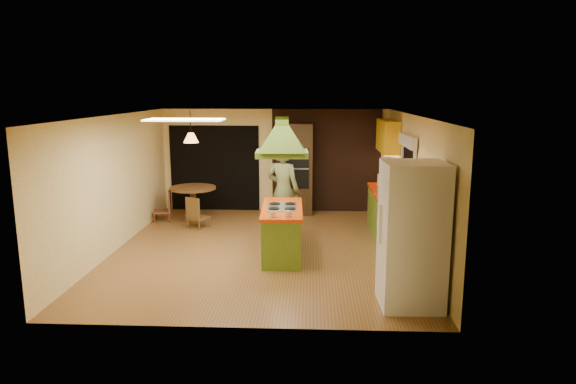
{
  "coord_description": "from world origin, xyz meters",
  "views": [
    {
      "loc": [
        0.89,
        -9.22,
        2.93
      ],
      "look_at": [
        0.48,
        -0.22,
        1.15
      ],
      "focal_mm": 32.0,
      "sensor_mm": 36.0,
      "label": 1
    }
  ],
  "objects_px": {
    "dining_table": "(193,197)",
    "refrigerator": "(412,235)",
    "canister_large": "(381,180)",
    "kitchen_island": "(282,231)",
    "wall_oven": "(297,169)",
    "man": "(283,191)"
  },
  "relations": [
    {
      "from": "refrigerator",
      "to": "kitchen_island",
      "type": "bearing_deg",
      "value": 129.53
    },
    {
      "from": "wall_oven",
      "to": "canister_large",
      "type": "height_order",
      "value": "wall_oven"
    },
    {
      "from": "canister_large",
      "to": "kitchen_island",
      "type": "bearing_deg",
      "value": -133.94
    },
    {
      "from": "wall_oven",
      "to": "dining_table",
      "type": "distance_m",
      "value": 2.55
    },
    {
      "from": "kitchen_island",
      "to": "man",
      "type": "bearing_deg",
      "value": 90.38
    },
    {
      "from": "kitchen_island",
      "to": "dining_table",
      "type": "height_order",
      "value": "kitchen_island"
    },
    {
      "from": "wall_oven",
      "to": "man",
      "type": "bearing_deg",
      "value": -97.08
    },
    {
      "from": "man",
      "to": "dining_table",
      "type": "distance_m",
      "value": 2.49
    },
    {
      "from": "refrigerator",
      "to": "canister_large",
      "type": "distance_m",
      "value": 4.22
    },
    {
      "from": "canister_large",
      "to": "man",
      "type": "bearing_deg",
      "value": -157.37
    },
    {
      "from": "man",
      "to": "canister_large",
      "type": "height_order",
      "value": "man"
    },
    {
      "from": "dining_table",
      "to": "canister_large",
      "type": "xyz_separation_m",
      "value": [
        4.21,
        -0.37,
        0.49
      ]
    },
    {
      "from": "dining_table",
      "to": "refrigerator",
      "type": "bearing_deg",
      "value": -48.34
    },
    {
      "from": "kitchen_island",
      "to": "refrigerator",
      "type": "xyz_separation_m",
      "value": [
        1.89,
        -2.11,
        0.55
      ]
    },
    {
      "from": "dining_table",
      "to": "wall_oven",
      "type": "bearing_deg",
      "value": 18.74
    },
    {
      "from": "refrigerator",
      "to": "wall_oven",
      "type": "xyz_separation_m",
      "value": [
        -1.71,
        5.38,
        0.09
      ]
    },
    {
      "from": "kitchen_island",
      "to": "wall_oven",
      "type": "bearing_deg",
      "value": 84.96
    },
    {
      "from": "refrigerator",
      "to": "canister_large",
      "type": "height_order",
      "value": "refrigerator"
    },
    {
      "from": "man",
      "to": "dining_table",
      "type": "height_order",
      "value": "man"
    },
    {
      "from": "canister_large",
      "to": "wall_oven",
      "type": "bearing_deg",
      "value": 147.74
    },
    {
      "from": "kitchen_island",
      "to": "canister_large",
      "type": "distance_m",
      "value": 2.98
    },
    {
      "from": "man",
      "to": "wall_oven",
      "type": "distance_m",
      "value": 2.05
    }
  ]
}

